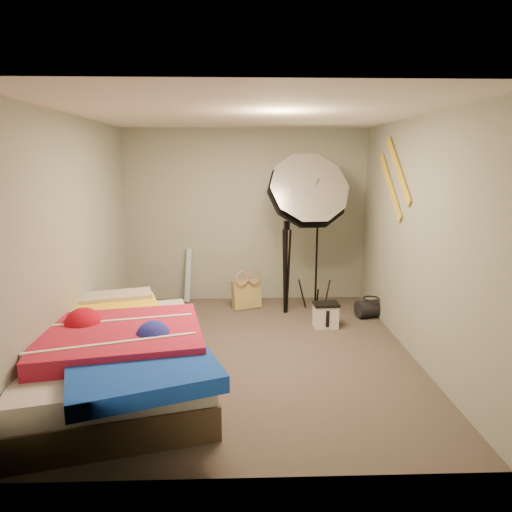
{
  "coord_description": "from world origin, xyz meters",
  "views": [
    {
      "loc": [
        -0.07,
        -4.64,
        2.06
      ],
      "look_at": [
        0.1,
        0.6,
        0.95
      ],
      "focal_mm": 32.0,
      "sensor_mm": 36.0,
      "label": 1
    }
  ],
  "objects_px": {
    "bed": "(117,355)",
    "wrapping_roll": "(188,275)",
    "camera_case": "(326,316)",
    "camera_tripod": "(286,261)",
    "photo_umbrella": "(307,193)",
    "tote_bag": "(246,294)",
    "duffel_bag": "(371,309)"
  },
  "relations": [
    {
      "from": "wrapping_roll",
      "to": "camera_tripod",
      "type": "height_order",
      "value": "camera_tripod"
    },
    {
      "from": "tote_bag",
      "to": "camera_case",
      "type": "height_order",
      "value": "tote_bag"
    },
    {
      "from": "bed",
      "to": "camera_tripod",
      "type": "xyz_separation_m",
      "value": [
        1.74,
        2.06,
        0.41
      ]
    },
    {
      "from": "camera_case",
      "to": "photo_umbrella",
      "type": "bearing_deg",
      "value": 104.25
    },
    {
      "from": "duffel_bag",
      "to": "bed",
      "type": "height_order",
      "value": "bed"
    },
    {
      "from": "bed",
      "to": "photo_umbrella",
      "type": "bearing_deg",
      "value": 45.88
    },
    {
      "from": "wrapping_roll",
      "to": "camera_case",
      "type": "xyz_separation_m",
      "value": [
        1.84,
        -1.15,
        -0.25
      ]
    },
    {
      "from": "bed",
      "to": "camera_tripod",
      "type": "relative_size",
      "value": 2.01
    },
    {
      "from": "duffel_bag",
      "to": "camera_tripod",
      "type": "xyz_separation_m",
      "value": [
        -1.12,
        0.22,
        0.61
      ]
    },
    {
      "from": "duffel_bag",
      "to": "photo_umbrella",
      "type": "height_order",
      "value": "photo_umbrella"
    },
    {
      "from": "tote_bag",
      "to": "wrapping_roll",
      "type": "xyz_separation_m",
      "value": [
        -0.86,
        0.36,
        0.19
      ]
    },
    {
      "from": "duffel_bag",
      "to": "camera_case",
      "type": "bearing_deg",
      "value": -165.63
    },
    {
      "from": "duffel_bag",
      "to": "bed",
      "type": "bearing_deg",
      "value": -160.65
    },
    {
      "from": "photo_umbrella",
      "to": "camera_case",
      "type": "bearing_deg",
      "value": -72.98
    },
    {
      "from": "bed",
      "to": "wrapping_roll",
      "type": "bearing_deg",
      "value": 82.44
    },
    {
      "from": "tote_bag",
      "to": "camera_tripod",
      "type": "bearing_deg",
      "value": -44.75
    },
    {
      "from": "duffel_bag",
      "to": "wrapping_roll",
      "type": "bearing_deg",
      "value": 149.01
    },
    {
      "from": "duffel_bag",
      "to": "photo_umbrella",
      "type": "distance_m",
      "value": 1.75
    },
    {
      "from": "tote_bag",
      "to": "photo_umbrella",
      "type": "xyz_separation_m",
      "value": [
        0.8,
        -0.2,
        1.43
      ]
    },
    {
      "from": "photo_umbrella",
      "to": "camera_tripod",
      "type": "height_order",
      "value": "photo_umbrella"
    },
    {
      "from": "camera_case",
      "to": "duffel_bag",
      "type": "relative_size",
      "value": 0.75
    },
    {
      "from": "duffel_bag",
      "to": "bed",
      "type": "xyz_separation_m",
      "value": [
        -2.86,
        -1.84,
        0.2
      ]
    },
    {
      "from": "wrapping_roll",
      "to": "bed",
      "type": "bearing_deg",
      "value": -97.56
    },
    {
      "from": "duffel_bag",
      "to": "camera_tripod",
      "type": "distance_m",
      "value": 1.29
    },
    {
      "from": "wrapping_roll",
      "to": "bed",
      "type": "xyz_separation_m",
      "value": [
        -0.35,
        -2.64,
        -0.07
      ]
    },
    {
      "from": "tote_bag",
      "to": "wrapping_roll",
      "type": "height_order",
      "value": "wrapping_roll"
    },
    {
      "from": "bed",
      "to": "tote_bag",
      "type": "bearing_deg",
      "value": 62.07
    },
    {
      "from": "camera_case",
      "to": "bed",
      "type": "bearing_deg",
      "value": -148.67
    },
    {
      "from": "wrapping_roll",
      "to": "tote_bag",
      "type": "bearing_deg",
      "value": -22.81
    },
    {
      "from": "tote_bag",
      "to": "wrapping_roll",
      "type": "distance_m",
      "value": 0.95
    },
    {
      "from": "tote_bag",
      "to": "camera_tripod",
      "type": "height_order",
      "value": "camera_tripod"
    },
    {
      "from": "wrapping_roll",
      "to": "duffel_bag",
      "type": "xyz_separation_m",
      "value": [
        2.51,
        -0.8,
        -0.27
      ]
    }
  ]
}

